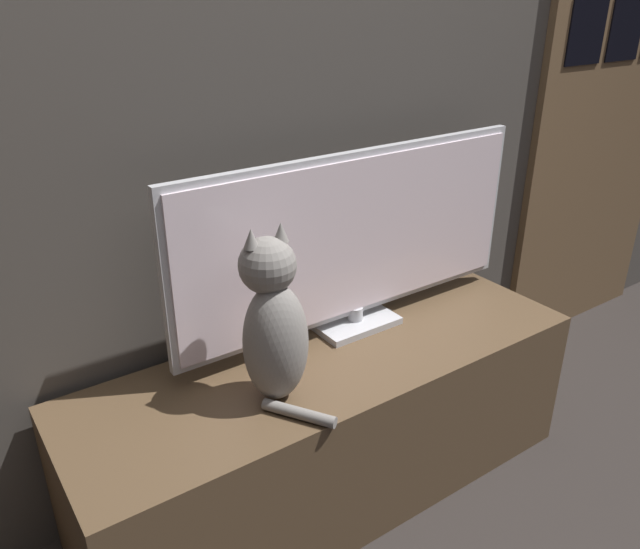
{
  "coord_description": "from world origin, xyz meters",
  "views": [
    {
      "loc": [
        -0.84,
        -0.21,
        1.36
      ],
      "look_at": [
        -0.03,
        0.96,
        0.7
      ],
      "focal_mm": 35.0,
      "sensor_mm": 36.0,
      "label": 1
    }
  ],
  "objects": [
    {
      "name": "cat",
      "position": [
        -0.21,
        0.89,
        0.65
      ],
      "size": [
        0.16,
        0.29,
        0.44
      ],
      "rotation": [
        0.0,
        0.0,
        -0.04
      ],
      "color": "gray",
      "rests_on": "tv_stand"
    },
    {
      "name": "tv",
      "position": [
        0.16,
        1.05,
        0.72
      ],
      "size": [
        1.13,
        0.15,
        0.52
      ],
      "color": "#B7B7BC",
      "rests_on": "tv_stand"
    },
    {
      "name": "door",
      "position": [
        1.49,
        1.18,
        1.05
      ],
      "size": [
        0.84,
        0.04,
        2.05
      ],
      "color": "brown",
      "rests_on": "ground_plane"
    },
    {
      "name": "wall_back",
      "position": [
        0.0,
        1.22,
        1.3
      ],
      "size": [
        4.8,
        0.05,
        2.6
      ],
      "color": "#47423D",
      "rests_on": "ground_plane"
    },
    {
      "name": "tv_stand",
      "position": [
        0.0,
        0.95,
        0.23
      ],
      "size": [
        1.45,
        0.47,
        0.45
      ],
      "color": "brown",
      "rests_on": "ground_plane"
    }
  ]
}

